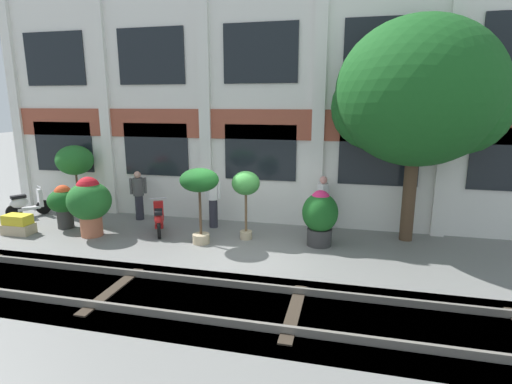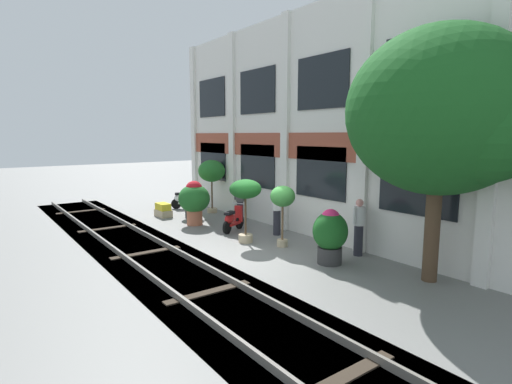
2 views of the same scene
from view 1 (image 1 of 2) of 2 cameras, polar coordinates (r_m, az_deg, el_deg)
ground_plane at (r=10.42m, az=-2.59°, el=-8.44°), size 80.00×80.00×0.00m
apartment_facade at (r=12.44m, az=0.87°, el=13.01°), size 17.80×0.64×7.67m
rail_tracks at (r=8.14m, az=-8.07°, el=-16.01°), size 25.44×2.80×0.43m
broadleaf_tree at (r=11.40m, az=22.09°, el=12.48°), size 4.43×4.22×5.91m
potted_plant_terracotta_small at (r=10.93m, az=-1.46°, el=0.77°), size 0.77×0.77×1.93m
potted_plant_fluted_column at (r=13.39m, az=-25.78°, el=-1.32°), size 0.92×0.92×1.34m
potted_plant_stone_basin at (r=10.73m, az=9.13°, el=-3.26°), size 0.95×0.95×1.51m
potted_plant_square_trough at (r=13.54m, az=-30.85°, el=-4.05°), size 0.86×0.51×0.58m
potted_plant_ribbed_drum at (r=12.24m, az=-22.71°, el=-1.27°), size 1.22×1.22×1.72m
potted_plant_tall_urn at (r=14.55m, az=-24.47°, el=3.97°), size 1.20×1.20×2.37m
potted_plant_low_pan at (r=10.65m, az=-8.09°, el=1.02°), size 1.03×1.03×2.07m
scooter_near_curb at (r=11.93m, az=-13.71°, el=-3.83°), size 0.77×1.27×0.98m
scooter_second_parked at (r=15.36m, az=-29.99°, el=-1.50°), size 0.85×1.20×0.98m
resident_by_doorway at (r=11.88m, az=9.50°, el=-1.42°), size 0.34×0.53×1.67m
resident_watching_tracks at (r=12.17m, az=-6.15°, el=-1.00°), size 0.52×0.34×1.65m
resident_near_plants at (r=13.47m, az=-16.43°, el=-0.26°), size 0.47×0.34×1.60m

